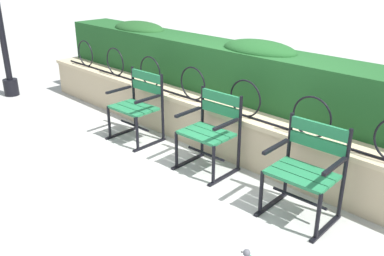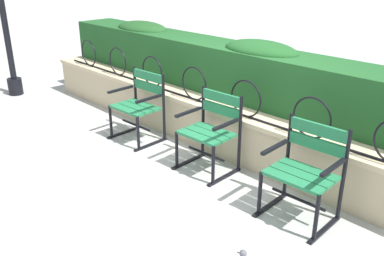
{
  "view_description": "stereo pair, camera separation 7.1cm",
  "coord_description": "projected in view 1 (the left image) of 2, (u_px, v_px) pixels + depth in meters",
  "views": [
    {
      "loc": [
        2.86,
        -2.74,
        2.2
      ],
      "look_at": [
        0.0,
        0.1,
        0.55
      ],
      "focal_mm": 39.06,
      "sensor_mm": 36.0,
      "label": 1
    },
    {
      "loc": [
        2.91,
        -2.69,
        2.2
      ],
      "look_at": [
        0.0,
        0.1,
        0.55
      ],
      "focal_mm": 39.06,
      "sensor_mm": 36.0,
      "label": 2
    }
  ],
  "objects": [
    {
      "name": "iron_arch_fence",
      "position": [
        219.0,
        93.0,
        4.8
      ],
      "size": [
        7.06,
        0.02,
        0.42
      ],
      "color": "black",
      "rests_on": "stone_wall"
    },
    {
      "name": "park_chair_centre",
      "position": [
        211.0,
        130.0,
        4.54
      ],
      "size": [
        0.6,
        0.54,
        0.87
      ],
      "color": "#237547",
      "rests_on": "ground"
    },
    {
      "name": "hedge_row",
      "position": [
        262.0,
        74.0,
        4.99
      ],
      "size": [
        7.45,
        0.64,
        0.73
      ],
      "color": "#1E5123",
      "rests_on": "stone_wall"
    },
    {
      "name": "ground_plane",
      "position": [
        186.0,
        178.0,
        4.5
      ],
      "size": [
        60.0,
        60.0,
        0.0
      ],
      "primitive_type": "plane",
      "color": "#ADADA8"
    },
    {
      "name": "park_chair_right",
      "position": [
        306.0,
        169.0,
        3.69
      ],
      "size": [
        0.62,
        0.54,
        0.88
      ],
      "color": "#237547",
      "rests_on": "ground"
    },
    {
      "name": "stone_wall",
      "position": [
        234.0,
        133.0,
        4.91
      ],
      "size": [
        7.6,
        0.41,
        0.57
      ],
      "color": "tan",
      "rests_on": "ground"
    },
    {
      "name": "park_chair_left",
      "position": [
        138.0,
        104.0,
        5.31
      ],
      "size": [
        0.62,
        0.54,
        0.88
      ],
      "color": "#237547",
      "rests_on": "ground"
    }
  ]
}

